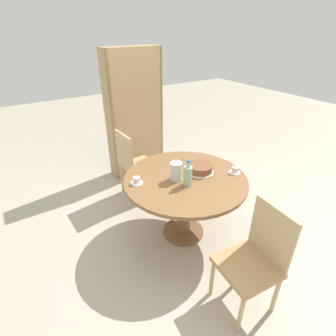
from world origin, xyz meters
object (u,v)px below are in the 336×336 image
at_px(chair_b, 255,258).
at_px(cake_main, 200,169).
at_px(coffee_pot, 176,171).
at_px(cup_b, 235,171).
at_px(bookshelf, 135,119).
at_px(cup_a, 137,181).
at_px(chair_a, 135,163).
at_px(water_bottle, 188,175).

xyz_separation_m(chair_b, cake_main, (0.23, 0.98, 0.27)).
height_order(coffee_pot, cup_b, coffee_pot).
distance_m(bookshelf, cup_a, 1.59).
height_order(bookshelf, coffee_pot, bookshelf).
bearing_deg(chair_a, chair_b, 179.83).
relative_size(chair_a, cup_a, 7.81).
xyz_separation_m(chair_a, cup_b, (0.60, -1.17, 0.26)).
bearing_deg(chair_a, bookshelf, -31.27).
relative_size(water_bottle, cake_main, 0.92).
bearing_deg(water_bottle, coffee_pot, 105.66).
bearing_deg(bookshelf, coffee_pot, 77.73).
height_order(bookshelf, cake_main, bookshelf).
bearing_deg(cup_a, bookshelf, 63.66).
relative_size(coffee_pot, cake_main, 0.79).
height_order(coffee_pot, water_bottle, water_bottle).
height_order(chair_b, coffee_pot, coffee_pot).
bearing_deg(coffee_pot, bookshelf, 77.73).
height_order(coffee_pot, cake_main, coffee_pot).
height_order(bookshelf, water_bottle, bookshelf).
bearing_deg(cake_main, cup_b, -36.20).
relative_size(chair_a, chair_b, 1.00).
distance_m(chair_a, cup_a, 0.91).
height_order(chair_a, chair_b, same).
xyz_separation_m(cake_main, cup_a, (-0.66, 0.16, -0.01)).
xyz_separation_m(chair_a, chair_b, (0.07, -1.93, 0.00)).
bearing_deg(coffee_pot, cake_main, -2.58).
xyz_separation_m(bookshelf, coffee_pot, (-0.34, -1.57, -0.02)).
bearing_deg(cup_a, coffee_pot, -22.15).
bearing_deg(water_bottle, cup_a, 144.26).
bearing_deg(cake_main, bookshelf, 88.47).
distance_m(chair_b, cup_b, 0.97).
xyz_separation_m(cake_main, cup_b, (0.29, -0.21, -0.01)).
bearing_deg(bookshelf, chair_a, 61.08).
bearing_deg(cup_a, chair_b, -69.42).
height_order(bookshelf, cup_a, bookshelf).
bearing_deg(chair_a, cup_b, -155.22).
bearing_deg(coffee_pot, chair_a, 90.42).
height_order(coffee_pot, cup_a, coffee_pot).
bearing_deg(chair_b, bookshelf, 179.77).
height_order(water_bottle, cake_main, water_bottle).
bearing_deg(bookshelf, cup_a, 63.66).
bearing_deg(cup_b, chair_b, -124.26).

